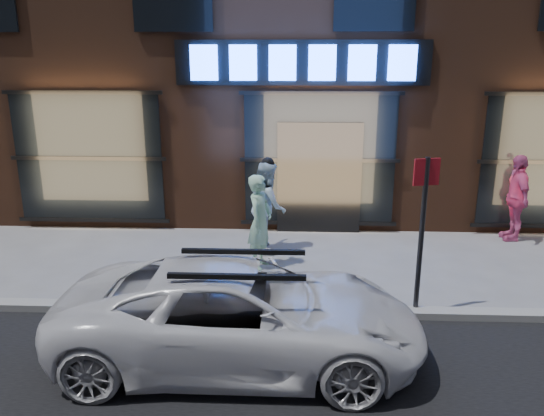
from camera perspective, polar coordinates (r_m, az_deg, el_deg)
The scene contains 8 objects.
ground at distance 8.16m, azimuth 6.06°, elevation -11.38°, with size 90.00×90.00×0.00m, color slate.
curb at distance 8.13m, azimuth 6.08°, elevation -11.01°, with size 60.00×0.25×0.12m, color gray.
storefront_building at distance 15.28m, azimuth 4.80°, elevation 21.35°, with size 30.20×8.28×10.30m.
man_bowtie at distance 9.55m, azimuth -1.30°, elevation -1.48°, with size 0.63×0.41×1.73m, color #A6DABE.
man_cap at distance 10.43m, azimuth -0.45°, elevation 0.22°, with size 0.87×0.68×1.78m, color silver.
passerby at distance 12.11m, azimuth 24.75°, elevation 1.02°, with size 1.06×0.44×1.81m, color #D1568C.
white_suv at distance 6.78m, azimuth -3.35°, elevation -11.31°, with size 2.10×4.56×1.27m, color silver.
sign_post at distance 7.89m, azimuth 15.88°, elevation -1.49°, with size 0.38×0.12×2.40m.
Camera 1 is at (-0.53, -7.22, 3.77)m, focal length 35.00 mm.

